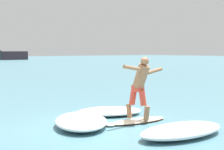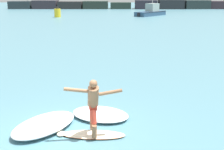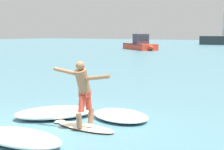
# 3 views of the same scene
# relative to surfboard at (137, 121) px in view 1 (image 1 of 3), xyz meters

# --- Properties ---
(ground_plane) EXTENTS (200.00, 200.00, 0.00)m
(ground_plane) POSITION_rel_surfboard_xyz_m (-0.82, 0.05, -0.04)
(ground_plane) COLOR teal
(surfboard) EXTENTS (1.88, 0.66, 0.22)m
(surfboard) POSITION_rel_surfboard_xyz_m (0.00, 0.00, 0.00)
(surfboard) COLOR beige
(surfboard) RESTS_ON ground
(surfer) EXTENTS (1.49, 0.74, 1.56)m
(surfer) POSITION_rel_surfboard_xyz_m (0.05, -0.08, 0.95)
(surfer) COLOR #936342
(surfer) RESTS_ON surfboard
(wave_foam_at_tail) EXTENTS (2.15, 1.84, 0.20)m
(wave_foam_at_tail) POSITION_rel_surfboard_xyz_m (0.16, 1.30, 0.06)
(wave_foam_at_tail) COLOR white
(wave_foam_at_tail) RESTS_ON ground
(wave_foam_at_nose) EXTENTS (2.18, 2.48, 0.27)m
(wave_foam_at_nose) POSITION_rel_surfboard_xyz_m (-1.39, 0.42, 0.10)
(wave_foam_at_nose) COLOR white
(wave_foam_at_nose) RESTS_ON ground
(wave_foam_beside) EXTENTS (2.20, 1.06, 0.26)m
(wave_foam_beside) POSITION_rel_surfboard_xyz_m (-0.30, -1.73, 0.09)
(wave_foam_beside) COLOR white
(wave_foam_beside) RESTS_ON ground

